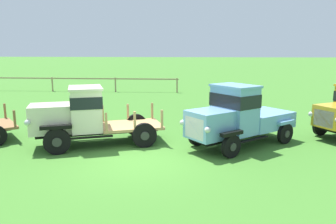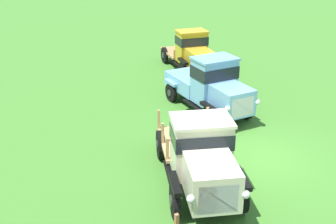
{
  "view_description": "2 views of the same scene",
  "coord_description": "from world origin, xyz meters",
  "views": [
    {
      "loc": [
        1.77,
        -9.88,
        3.54
      ],
      "look_at": [
        0.71,
        3.03,
        1.0
      ],
      "focal_mm": 35.0,
      "sensor_mm": 36.0,
      "label": 1
    },
    {
      "loc": [
        -11.92,
        0.29,
        6.62
      ],
      "look_at": [
        0.71,
        3.03,
        1.0
      ],
      "focal_mm": 45.0,
      "sensor_mm": 36.0,
      "label": 2
    }
  ],
  "objects": [
    {
      "name": "ground_plane",
      "position": [
        0.0,
        0.0,
        0.0
      ],
      "size": [
        240.0,
        240.0,
        0.0
      ],
      "primitive_type": "plane",
      "color": "#3D7528"
    },
    {
      "name": "vintage_truck_far_side",
      "position": [
        8.08,
        3.4,
        1.08
      ],
      "size": [
        4.71,
        3.6,
        2.11
      ],
      "color": "black",
      "rests_on": "ground"
    },
    {
      "name": "vintage_truck_midrow_center",
      "position": [
        3.36,
        1.92,
        1.09
      ],
      "size": [
        4.43,
        4.03,
        2.26
      ],
      "color": "black",
      "rests_on": "ground"
    },
    {
      "name": "vintage_truck_second_in_line",
      "position": [
        -2.31,
        1.46,
        1.14
      ],
      "size": [
        5.0,
        3.16,
        2.17
      ],
      "color": "black",
      "rests_on": "ground"
    }
  ]
}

